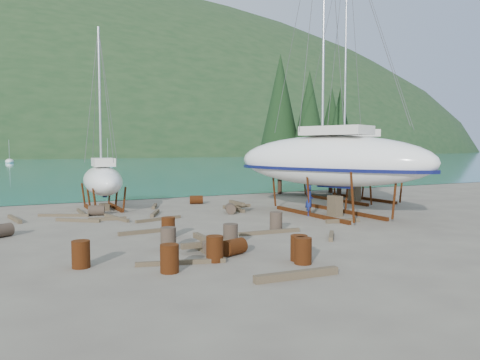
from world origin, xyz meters
name	(u,v)px	position (x,y,z in m)	size (l,w,h in m)	color
ground	(237,231)	(0.00, 0.00, 0.00)	(600.00, 600.00, 0.00)	#60564C
bay_water	(19,153)	(0.00, 315.00, 0.01)	(700.00, 700.00, 0.00)	#1A7186
far_hill	(19,153)	(0.00, 320.00, 0.00)	(800.00, 360.00, 110.00)	#1C371B
far_house_right	(104,150)	(30.00, 190.00, 2.92)	(6.60, 5.60, 5.60)	beige
cypress_near_right	(309,123)	(12.50, 12.00, 5.79)	(3.60, 3.60, 10.00)	black
cypress_mid_right	(340,134)	(14.00, 10.00, 4.92)	(3.06, 3.06, 8.50)	black
cypress_back_left	(280,113)	(11.00, 14.00, 6.66)	(4.14, 4.14, 11.50)	black
cypress_far_right	(331,132)	(15.50, 13.00, 5.21)	(3.24, 3.24, 9.00)	black
moored_boat_mid	(108,164)	(10.00, 80.00, 0.39)	(2.00, 5.00, 6.05)	white
moored_boat_far	(9,161)	(-8.00, 110.00, 0.39)	(2.00, 5.00, 6.05)	white
large_sailboat_near	(329,160)	(7.11, 2.43, 3.14)	(7.99, 12.85, 19.52)	white
large_sailboat_far	(350,157)	(13.00, 7.62, 3.18)	(7.03, 12.86, 19.52)	white
small_sailboat_shore	(103,180)	(-4.03, 10.55, 1.86)	(2.67, 7.16, 11.25)	white
worker	(309,200)	(5.87, 2.58, 0.88)	(0.65, 0.42, 1.77)	navy
drum_0	(81,254)	(-7.37, -3.53, 0.44)	(0.58, 0.58, 0.88)	#5E2C10
drum_1	(210,246)	(-2.88, -3.56, 0.29)	(0.58, 0.58, 0.88)	#2D2823
drum_3	(299,248)	(-0.59, -5.93, 0.44)	(0.58, 0.58, 0.88)	#5E2C10
drum_4	(196,200)	(2.23, 10.66, 0.29)	(0.58, 0.58, 0.88)	#5E2C10
drum_5	(276,221)	(1.70, -0.68, 0.44)	(0.58, 0.58, 0.88)	#2D2823
drum_7	(303,251)	(-0.71, -6.35, 0.44)	(0.58, 0.58, 0.88)	#5E2C10
drum_9	(96,210)	(-4.84, 8.16, 0.29)	(0.58, 0.58, 0.88)	#2D2823
drum_10	(170,258)	(-5.01, -5.38, 0.44)	(0.58, 0.58, 0.88)	#5E2C10
drum_11	(230,209)	(2.30, 5.43, 0.29)	(0.58, 0.58, 0.88)	#2D2823
drum_12	(234,247)	(-2.20, -4.16, 0.29)	(0.58, 0.58, 0.88)	#5E2C10
drum_13	(215,249)	(-3.21, -4.75, 0.44)	(0.58, 0.58, 0.88)	#5E2C10
drum_14	(168,227)	(-3.26, 0.05, 0.44)	(0.58, 0.58, 0.88)	#5E2C10
drum_15	(1,231)	(-9.66, 3.36, 0.29)	(0.58, 0.58, 0.88)	#2D2823
drum_16	(168,239)	(-4.07, -2.41, 0.44)	(0.58, 0.58, 0.88)	#2D2823
drum_17	(231,235)	(-1.65, -2.76, 0.44)	(0.58, 0.58, 0.88)	#2D2823
timber_0	(107,207)	(-3.74, 10.96, 0.07)	(0.14, 2.59, 0.14)	brown
timber_1	(343,221)	(6.00, -0.21, 0.10)	(0.19, 1.88, 0.19)	brown
timber_2	(14,219)	(-9.05, 8.20, 0.09)	(0.19, 2.60, 0.19)	brown
timber_3	(181,262)	(-4.36, -4.61, 0.07)	(0.15, 2.98, 0.15)	brown
timber_4	(108,219)	(-4.65, 6.03, 0.09)	(0.17, 1.97, 0.17)	brown
timber_5	(270,232)	(1.07, -1.17, 0.08)	(0.16, 3.01, 0.16)	brown
timber_6	(154,206)	(-0.90, 10.02, 0.10)	(0.19, 1.86, 0.19)	brown
timber_7	(331,236)	(2.92, -3.21, 0.09)	(0.17, 1.74, 0.17)	brown
timber_8	(155,213)	(-1.82, 6.86, 0.09)	(0.19, 2.14, 0.19)	brown
timber_9	(81,212)	(-5.52, 9.49, 0.08)	(0.15, 2.51, 0.15)	brown
timber_10	(116,218)	(-4.16, 6.19, 0.08)	(0.16, 2.81, 0.16)	brown
timber_11	(159,219)	(-2.25, 4.75, 0.08)	(0.15, 2.74, 0.15)	brown
timber_12	(139,232)	(-4.16, 1.41, 0.08)	(0.17, 1.94, 0.17)	brown
timber_15	(63,215)	(-6.57, 8.57, 0.07)	(0.15, 2.85, 0.15)	brown
timber_16	(297,275)	(-1.87, -7.73, 0.11)	(0.23, 2.77, 0.23)	brown
timber_17	(78,220)	(-6.12, 6.23, 0.08)	(0.16, 2.49, 0.16)	brown
timber_pile_fore	(204,244)	(-2.98, -3.28, 0.30)	(1.80, 1.80, 0.60)	brown
timber_pile_aft	(237,206)	(3.08, 6.16, 0.30)	(1.80, 1.80, 0.60)	brown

